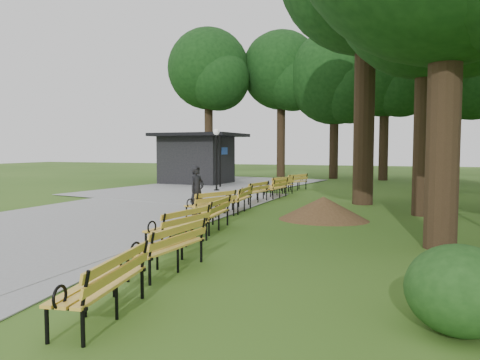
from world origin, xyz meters
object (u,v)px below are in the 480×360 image
(bench_2, at_px, (178,227))
(lamp_post, at_px, (216,147))
(bench_0, at_px, (100,285))
(bench_4, at_px, (211,204))
(bench_6, at_px, (253,192))
(kiosk, at_px, (197,159))
(bench_8, at_px, (279,185))
(bench_7, at_px, (275,188))
(bench_3, at_px, (211,214))
(lawn_tree_4, at_px, (454,1))
(dirt_mound, at_px, (323,208))
(bench_5, at_px, (238,199))
(person, at_px, (197,191))
(bench_9, at_px, (294,182))
(bench_1, at_px, (167,247))

(bench_2, bearing_deg, lamp_post, -151.34)
(bench_0, relative_size, bench_2, 1.00)
(bench_4, relative_size, bench_6, 1.00)
(kiosk, distance_m, lamp_post, 5.46)
(bench_8, bearing_deg, bench_7, 29.22)
(bench_3, distance_m, lawn_tree_4, 18.15)
(bench_0, relative_size, lawn_tree_4, 0.15)
(lawn_tree_4, bearing_deg, bench_7, -142.30)
(lamp_post, height_order, bench_8, lamp_post)
(dirt_mound, height_order, bench_4, bench_4)
(bench_5, xyz_separation_m, bench_7, (0.11, 4.54, 0.00))
(lamp_post, relative_size, lawn_tree_4, 0.25)
(bench_5, bearing_deg, lawn_tree_4, 139.95)
(bench_2, relative_size, bench_6, 1.00)
(bench_4, distance_m, bench_5, 1.77)
(bench_5, height_order, bench_7, same)
(lamp_post, relative_size, bench_2, 1.68)
(lawn_tree_4, bearing_deg, person, -125.76)
(bench_0, relative_size, bench_5, 1.00)
(bench_5, bearing_deg, bench_8, 177.48)
(bench_0, height_order, bench_2, same)
(lawn_tree_4, bearing_deg, bench_3, -116.88)
(person, bearing_deg, bench_8, 11.03)
(bench_2, xyz_separation_m, bench_4, (-0.91, 4.01, 0.00))
(bench_3, bearing_deg, bench_9, 177.49)
(bench_8, bearing_deg, bench_3, 24.60)
(bench_6, relative_size, bench_8, 1.00)
(person, distance_m, kiosk, 13.72)
(bench_8, bearing_deg, dirt_mound, 45.70)
(kiosk, relative_size, bench_5, 2.63)
(bench_9, bearing_deg, bench_3, 23.21)
(dirt_mound, distance_m, bench_7, 6.22)
(bench_4, bearing_deg, bench_7, -160.63)
(person, height_order, bench_0, person)
(dirt_mound, xyz_separation_m, bench_0, (-1.43, -9.06, 0.08))
(lamp_post, height_order, bench_9, lamp_post)
(lamp_post, xyz_separation_m, bench_3, (4.06, -10.20, -1.86))
(bench_2, bearing_deg, bench_0, 24.21)
(bench_2, height_order, bench_5, same)
(dirt_mound, relative_size, bench_3, 1.22)
(bench_1, bearing_deg, bench_3, -162.01)
(bench_2, height_order, bench_7, same)
(kiosk, height_order, bench_0, kiosk)
(bench_4, bearing_deg, person, -90.00)
(lamp_post, xyz_separation_m, bench_5, (3.53, -6.53, -1.86))
(bench_7, bearing_deg, lamp_post, -112.90)
(dirt_mound, relative_size, bench_7, 1.22)
(bench_6, bearing_deg, lamp_post, -132.59)
(dirt_mound, relative_size, bench_5, 1.22)
(bench_2, distance_m, bench_4, 4.11)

